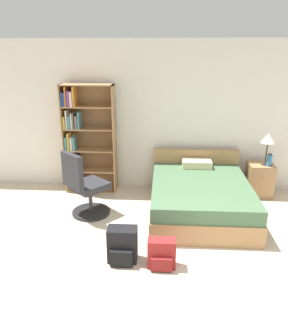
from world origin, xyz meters
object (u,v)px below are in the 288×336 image
water_bottle (269,160)px  backpack_black (122,246)px  nightstand (259,180)px  backpack_red (162,254)px  office_chair (85,188)px  table_lamp (268,139)px  bookshelf (83,140)px  bed (199,196)px

water_bottle → backpack_black: size_ratio=0.50×
nightstand → backpack_red: bearing=-128.0°
backpack_red → backpack_black: bearing=168.9°
water_bottle → backpack_black: (-2.25, -1.96, -0.47)m
backpack_black → backpack_red: bearing=-11.1°
backpack_red → backpack_black: size_ratio=0.82×
nightstand → office_chair: bearing=-161.9°
water_bottle → backpack_black: 3.02m
office_chair → table_lamp: size_ratio=1.88×
backpack_red → nightstand: bearing=52.0°
water_bottle → backpack_red: (-1.78, -2.06, -0.51)m
table_lamp → backpack_red: size_ratio=1.54×
nightstand → table_lamp: bearing=-39.3°
bookshelf → table_lamp: bookshelf is taller
nightstand → table_lamp: size_ratio=1.05×
bed → backpack_black: bed is taller
nightstand → table_lamp: table_lamp is taller
bookshelf → table_lamp: (3.13, -0.09, 0.09)m
water_bottle → backpack_red: bearing=-130.8°
water_bottle → nightstand: bearing=132.9°
office_chair → water_bottle: (2.95, 0.84, 0.23)m
nightstand → backpack_black: size_ratio=1.32×
bookshelf → water_bottle: size_ratio=8.65×
backpack_black → table_lamp: bearing=42.6°
office_chair → nightstand: 3.01m
bed → nightstand: bed is taller
bed → nightstand: (1.11, 0.70, 0.02)m
bookshelf → backpack_red: bearing=-57.6°
nightstand → backpack_black: 2.98m
bed → backpack_red: size_ratio=5.41×
bookshelf → bed: bookshelf is taller
table_lamp → backpack_black: 3.10m
office_chair → bookshelf: bearing=103.1°
nightstand → water_bottle: (0.09, -0.10, 0.39)m
table_lamp → backpack_black: bearing=-137.4°
bookshelf → bed: bearing=-20.9°
bookshelf → backpack_red: bookshelf is taller
bed → backpack_red: bearing=-111.6°
bed → table_lamp: (1.15, 0.66, 0.75)m
table_lamp → water_bottle: (0.05, -0.06, -0.34)m
table_lamp → water_bottle: table_lamp is taller
bed → backpack_black: bearing=-127.5°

